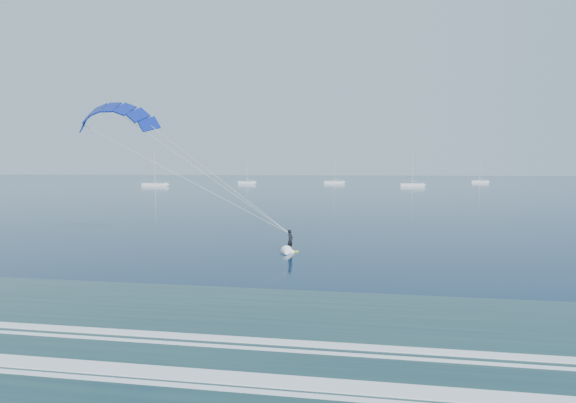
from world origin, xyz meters
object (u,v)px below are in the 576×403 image
(sailboat_0, at_px, (155,184))
(sailboat_1, at_px, (247,182))
(kitesurfer_rig, at_px, (196,168))
(sailboat_2, at_px, (334,182))
(sailboat_3, at_px, (412,185))
(sailboat_4, at_px, (480,182))

(sailboat_0, height_order, sailboat_1, sailboat_0)
(kitesurfer_rig, bearing_deg, sailboat_2, 91.50)
(sailboat_3, bearing_deg, sailboat_4, 55.90)
(kitesurfer_rig, xyz_separation_m, sailboat_1, (-42.94, 178.60, -6.85))
(sailboat_3, xyz_separation_m, sailboat_4, (33.96, 50.15, -0.01))
(sailboat_3, bearing_deg, sailboat_2, 139.05)
(kitesurfer_rig, distance_m, sailboat_0, 163.48)
(sailboat_4, bearing_deg, kitesurfer_rig, -106.33)
(sailboat_1, distance_m, sailboat_4, 109.99)
(sailboat_1, bearing_deg, sailboat_4, 17.46)
(sailboat_1, relative_size, sailboat_2, 0.88)
(sailboat_0, bearing_deg, sailboat_2, 32.99)
(sailboat_0, bearing_deg, sailboat_4, 25.87)
(sailboat_3, bearing_deg, sailboat_0, -171.58)
(sailboat_1, bearing_deg, kitesurfer_rig, -76.48)
(sailboat_0, xyz_separation_m, sailboat_3, (99.95, 14.80, -0.01))
(sailboat_2, bearing_deg, sailboat_1, -163.15)
(sailboat_3, height_order, sailboat_4, sailboat_3)
(sailboat_0, distance_m, sailboat_3, 101.04)
(kitesurfer_rig, bearing_deg, sailboat_3, 80.15)
(sailboat_1, distance_m, sailboat_2, 39.66)
(sailboat_0, relative_size, sailboat_3, 1.12)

